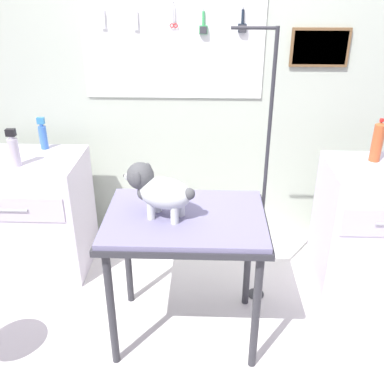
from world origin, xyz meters
TOP-DOWN VIEW (x-y plane):
  - ground at (0.00, 0.00)m, footprint 4.40×4.00m
  - rear_wall_panel at (0.00, 1.28)m, footprint 4.00×0.11m
  - grooming_table at (-0.02, 0.12)m, footprint 0.89×0.64m
  - grooming_arm at (0.44, 0.46)m, footprint 0.29×0.11m
  - dog at (-0.16, 0.11)m, footprint 0.40×0.27m
  - counter_left at (-1.17, 0.78)m, footprint 0.80×0.58m
  - cabinet_right at (1.20, 0.60)m, footprint 0.68×0.54m
  - detangler_spray at (-1.07, 0.97)m, footprint 0.05×0.05m
  - spray_bottle_tall at (-1.15, 0.66)m, footprint 0.07×0.07m
  - soda_bottle at (1.16, 0.70)m, footprint 0.07×0.07m

SIDE VIEW (x-z plane):
  - ground at x=0.00m, z-range -0.04..0.00m
  - counter_left at x=-1.17m, z-range 0.00..0.86m
  - cabinet_right at x=1.20m, z-range 0.00..0.91m
  - grooming_table at x=-0.02m, z-range 0.32..1.13m
  - grooming_arm at x=0.44m, z-range -0.06..1.69m
  - detangler_spray at x=-1.07m, z-range 0.85..1.08m
  - spray_bottle_tall at x=-1.15m, z-range 0.85..1.10m
  - dog at x=-0.16m, z-range 0.83..1.12m
  - soda_bottle at x=1.16m, z-range 0.90..1.18m
  - rear_wall_panel at x=0.00m, z-range 0.01..2.31m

